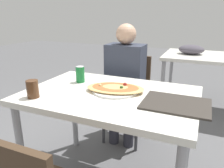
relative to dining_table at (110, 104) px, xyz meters
name	(u,v)px	position (x,y,z in m)	size (l,w,h in m)	color
dining_table	(110,104)	(0.00, 0.00, 0.00)	(1.15, 0.78, 0.75)	silver
chair_far_seated	(128,93)	(-0.11, 0.72, -0.18)	(0.40, 0.40, 0.85)	#3F2D1E
person_seated	(125,77)	(-0.11, 0.61, 0.01)	(0.34, 0.25, 1.17)	#2D2D38
pizza_main	(115,89)	(0.02, 0.05, 0.10)	(0.44, 0.31, 0.05)	white
soda_can	(80,74)	(-0.31, 0.13, 0.14)	(0.07, 0.07, 0.12)	#197233
drink_glass	(33,89)	(-0.41, -0.27, 0.14)	(0.08, 0.08, 0.11)	#4C2D19
serving_tray	(176,104)	(0.44, -0.03, 0.09)	(0.38, 0.30, 0.01)	#332D28
background_table	(205,59)	(0.57, 1.75, 0.02)	(1.10, 0.80, 0.87)	silver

